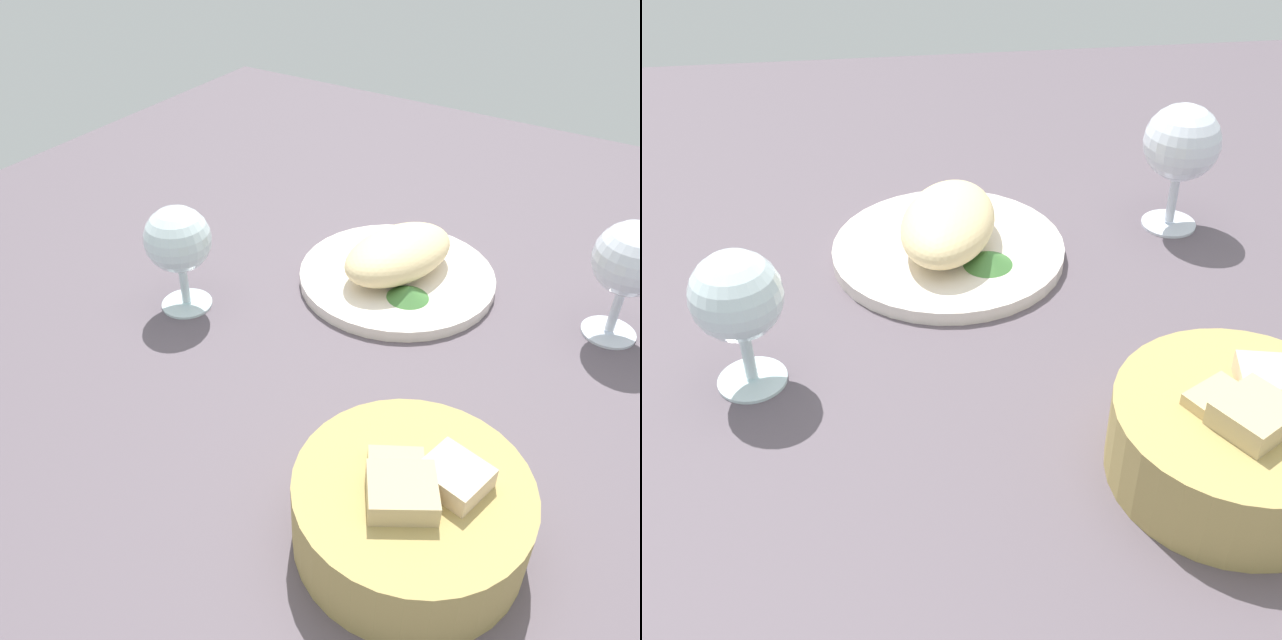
{
  "view_description": "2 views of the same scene",
  "coord_description": "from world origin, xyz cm",
  "views": [
    {
      "loc": [
        52.49,
        27.37,
        46.24
      ],
      "look_at": [
        7.69,
        -0.89,
        5.9
      ],
      "focal_mm": 37.7,
      "sensor_mm": 36.0,
      "label": 1
    },
    {
      "loc": [
        62.26,
        -8.85,
        46.77
      ],
      "look_at": [
        8.36,
        -2.17,
        5.9
      ],
      "focal_mm": 47.16,
      "sensor_mm": 36.0,
      "label": 2
    }
  ],
  "objects": [
    {
      "name": "wine_glass_far",
      "position": [
        -13.83,
        23.28,
        9.3
      ],
      "size": [
        7.97,
        7.97,
        13.71
      ],
      "color": "silver",
      "rests_on": "ground_plane"
    },
    {
      "name": "bread_basket",
      "position": [
        21.7,
        16.17,
        3.52
      ],
      "size": [
        18.29,
        18.29,
        8.4
      ],
      "color": "tan",
      "rests_on": "ground_plane"
    },
    {
      "name": "plate",
      "position": [
        -10.41,
        -1.24,
        0.7
      ],
      "size": [
        23.69,
        23.69,
        1.4
      ],
      "primitive_type": "cylinder",
      "color": "white",
      "rests_on": "ground_plane"
    },
    {
      "name": "omelette",
      "position": [
        -10.41,
        -1.24,
        4.02
      ],
      "size": [
        17.5,
        13.16,
        5.25
      ],
      "primitive_type": "ellipsoid",
      "rotation": [
        0.0,
        0.0,
        -0.28
      ],
      "color": "beige",
      "rests_on": "plate"
    },
    {
      "name": "ground_plane",
      "position": [
        0.0,
        0.0,
        -1.0
      ],
      "size": [
        140.0,
        140.0,
        2.0
      ],
      "primitive_type": "cube",
      "color": "#594E57"
    },
    {
      "name": "lettuce_garnish",
      "position": [
        -6.33,
        2.23,
        2.17
      ],
      "size": [
        4.94,
        4.94,
        1.53
      ],
      "primitive_type": "cone",
      "color": "#427A39",
      "rests_on": "plate"
    },
    {
      "name": "wine_glass_near",
      "position": [
        6.92,
        -19.8,
        8.39
      ],
      "size": [
        7.48,
        7.48,
        12.59
      ],
      "color": "silver",
      "rests_on": "ground_plane"
    }
  ]
}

